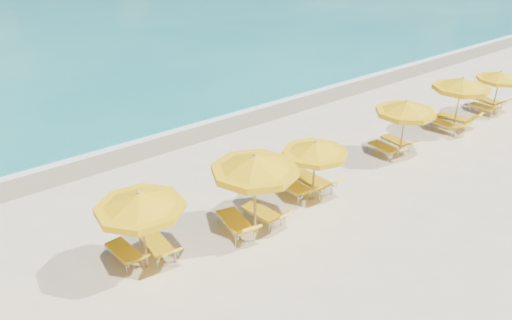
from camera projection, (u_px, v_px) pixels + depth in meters
ground_plane at (285, 209)px, 16.10m from camera, size 120.00×120.00×0.00m
wet_sand_band at (170, 137)px, 21.27m from camera, size 120.00×2.60×0.01m
foam_line at (161, 131)px, 21.83m from camera, size 120.00×1.20×0.03m
whitecap_far at (152, 40)px, 37.35m from camera, size 18.00×0.30×0.05m
umbrella_2 at (140, 203)px, 12.59m from camera, size 2.87×2.87×2.37m
umbrella_3 at (255, 165)px, 14.05m from camera, size 2.67×2.67×2.60m
umbrella_4 at (315, 149)px, 15.85m from camera, size 2.41×2.41×2.16m
umbrella_5 at (406, 109)px, 18.78m from camera, size 2.92×2.92×2.31m
umbrella_6 at (462, 85)px, 21.06m from camera, size 2.73×2.73×2.43m
umbrella_7 at (500, 77)px, 23.07m from camera, size 2.64×2.64×2.09m
lounger_2_left at (125, 255)px, 13.62m from camera, size 0.65×1.67×0.68m
lounger_2_right at (158, 249)px, 13.85m from camera, size 0.72×1.82×0.80m
lounger_3_left at (236, 227)px, 14.79m from camera, size 0.98×1.97×0.89m
lounger_3_right at (263, 217)px, 15.32m from camera, size 0.73×1.75×0.79m
lounger_4_left at (292, 190)px, 16.78m from camera, size 0.67×1.91×0.80m
lounger_4_right at (312, 184)px, 17.08m from camera, size 0.73×2.00×0.91m
lounger_5_left at (384, 151)px, 19.59m from camera, size 0.74×1.70×0.70m
lounger_5_right at (396, 144)px, 20.19m from camera, size 0.72×1.66×0.67m
lounger_6_left at (445, 127)px, 21.74m from camera, size 0.64×1.83×0.67m
lounger_6_right at (454, 121)px, 22.27m from camera, size 1.00×1.96×0.87m
lounger_7_left at (484, 110)px, 23.64m from camera, size 0.57×1.60×0.75m
lounger_7_right at (488, 104)px, 24.35m from camera, size 0.84×1.86×0.78m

